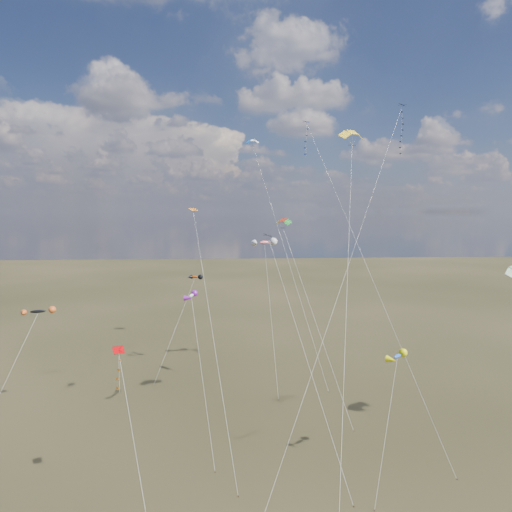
{
  "coord_description": "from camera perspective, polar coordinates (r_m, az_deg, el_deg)",
  "views": [
    {
      "loc": [
        -3.88,
        -38.31,
        24.47
      ],
      "look_at": [
        0.0,
        18.0,
        19.0
      ],
      "focal_mm": 32.0,
      "sensor_mm": 36.0,
      "label": 1
    }
  ],
  "objects": [
    {
      "name": "diamond_orange_center",
      "position": [
        48.05,
        -6.45,
        -3.15
      ],
      "size": [
        5.13,
        15.44,
        24.9
      ],
      "color": "orange",
      "rests_on": "ground"
    },
    {
      "name": "novelty_orange_black",
      "position": [
        71.79,
        -7.67,
        -2.67
      ],
      "size": [
        6.83,
        8.79,
        14.82
      ],
      "color": "#EF4D09",
      "rests_on": "ground"
    },
    {
      "name": "diamond_black_high",
      "position": [
        62.72,
        17.06,
        13.02
      ],
      "size": [
        21.11,
        26.35,
        38.65
      ],
      "color": "black",
      "rests_on": "ground"
    },
    {
      "name": "diamond_black_mid",
      "position": [
        49.93,
        3.72,
        -4.47
      ],
      "size": [
        5.98,
        19.28,
        21.88
      ],
      "color": "black",
      "rests_on": "ground"
    },
    {
      "name": "novelty_blue_yellow",
      "position": [
        45.49,
        17.25,
        -11.92
      ],
      "size": [
        5.18,
        7.17,
        11.51
      ],
      "color": "blue",
      "rests_on": "ground"
    },
    {
      "name": "parafoil_yellow",
      "position": [
        50.33,
        11.95,
        14.76
      ],
      "size": [
        8.55,
        24.22,
        33.5
      ],
      "color": "yellow",
      "rests_on": "ground"
    },
    {
      "name": "ground",
      "position": [
        45.62,
        1.74,
        -26.9
      ],
      "size": [
        400.0,
        400.0,
        0.0
      ],
      "primitive_type": "plane",
      "color": "black",
      "rests_on": "ground"
    },
    {
      "name": "diamond_red_low",
      "position": [
        40.47,
        -16.56,
        -14.5
      ],
      "size": [
        5.0,
        10.27,
        13.26
      ],
      "color": "#BA0005",
      "rests_on": "ground"
    },
    {
      "name": "parafoil_tricolor",
      "position": [
        59.43,
        3.43,
        4.37
      ],
      "size": [
        7.97,
        12.3,
        23.98
      ],
      "color": "yellow",
      "rests_on": "ground"
    },
    {
      "name": "novelty_redwhite_stripe",
      "position": [
        69.87,
        1.08,
        1.67
      ],
      "size": [
        3.49,
        13.63,
        20.47
      ],
      "color": "red",
      "rests_on": "ground"
    },
    {
      "name": "novelty_white_purple",
      "position": [
        53.79,
        -8.06,
        -5.0
      ],
      "size": [
        3.65,
        13.24,
        15.19
      ],
      "color": "silver",
      "rests_on": "ground"
    },
    {
      "name": "parafoil_blue_white",
      "position": [
        78.23,
        -0.33,
        14.07
      ],
      "size": [
        10.37,
        18.92,
        36.92
      ],
      "color": "blue",
      "rests_on": "ground"
    },
    {
      "name": "novelty_black_orange",
      "position": [
        61.19,
        -25.62,
        -6.3
      ],
      "size": [
        5.64,
        9.15,
        13.01
      ],
      "color": "black",
      "rests_on": "ground"
    },
    {
      "name": "diamond_navy_tall",
      "position": [
        58.79,
        7.47,
        11.84
      ],
      "size": [
        11.17,
        21.44,
        36.11
      ],
      "color": "#0A0D53",
      "rests_on": "ground"
    }
  ]
}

